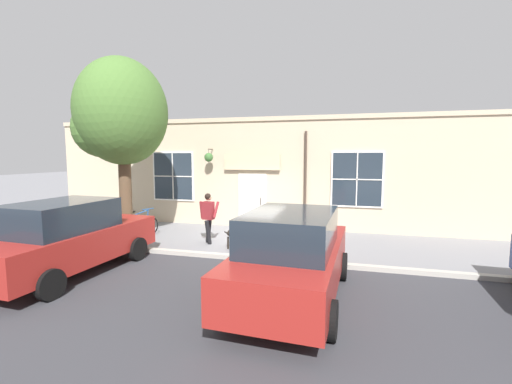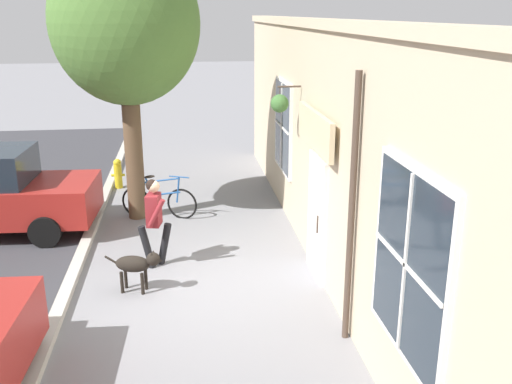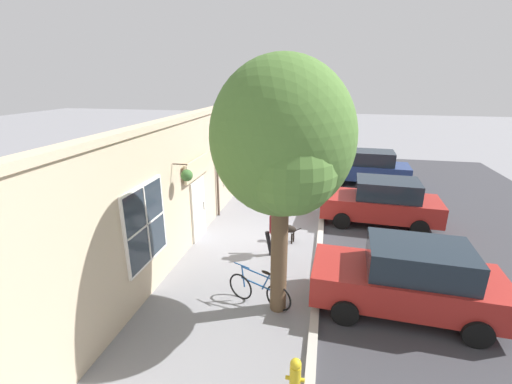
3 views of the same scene
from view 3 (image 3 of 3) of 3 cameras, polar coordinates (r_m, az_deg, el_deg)
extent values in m
plane|color=gray|center=(12.02, 0.92, -7.85)|extent=(90.00, 90.00, 0.00)
cube|color=#B2ADA3|center=(11.82, 10.58, -8.34)|extent=(0.20, 28.00, 0.12)
cube|color=#38383D|center=(12.84, 33.75, -9.39)|extent=(10.00, 28.00, 0.01)
cube|color=#C6B293|center=(11.90, -10.22, 2.20)|extent=(0.30, 18.00, 4.10)
cube|color=#C6B293|center=(11.50, -10.83, 12.45)|extent=(0.42, 18.00, 0.16)
cube|color=white|center=(11.92, -9.66, -2.82)|extent=(0.10, 1.10, 2.10)
cube|color=#232D38|center=(11.93, -9.51, -3.06)|extent=(0.03, 0.90, 1.90)
cylinder|color=#47382D|center=(12.20, -8.68, -2.27)|extent=(0.03, 0.03, 0.30)
cube|color=beige|center=(11.43, -9.60, 4.16)|extent=(0.08, 2.20, 0.60)
cylinder|color=#47382D|center=(13.49, -6.47, 3.42)|extent=(0.09, 0.09, 3.69)
cylinder|color=#47382D|center=(9.80, -12.54, 4.53)|extent=(0.44, 0.04, 0.04)
cylinder|color=#47382D|center=(9.77, -11.50, 3.47)|extent=(0.01, 0.01, 0.34)
cone|color=#2D2823|center=(9.83, -11.42, 2.23)|extent=(0.32, 0.32, 0.18)
sphere|color=#3D6B33|center=(9.81, -11.45, 2.74)|extent=(0.34, 0.34, 0.34)
cube|color=white|center=(8.77, -17.98, -5.18)|extent=(0.08, 1.82, 2.02)
cube|color=#232D38|center=(8.76, -17.81, -5.20)|extent=(0.03, 1.70, 1.90)
cube|color=white|center=(8.75, -17.69, -5.21)|extent=(0.04, 0.04, 1.90)
cube|color=white|center=(8.75, -17.69, -5.21)|extent=(0.04, 1.70, 0.04)
cube|color=white|center=(15.18, -4.55, 5.59)|extent=(0.08, 1.82, 2.02)
cube|color=#232D38|center=(15.17, -4.44, 5.59)|extent=(0.03, 1.70, 1.90)
cube|color=white|center=(15.17, -4.37, 5.59)|extent=(0.04, 0.04, 1.90)
cube|color=white|center=(15.17, -4.37, 5.59)|extent=(0.04, 1.70, 0.04)
cylinder|color=black|center=(10.88, 2.21, -8.54)|extent=(0.31, 0.18, 0.79)
cylinder|color=black|center=(10.94, 3.91, -8.43)|extent=(0.31, 0.18, 0.79)
cube|color=maroon|center=(10.62, 3.12, -5.25)|extent=(0.28, 0.37, 0.57)
sphere|color=tan|center=(10.46, 3.06, -3.08)|extent=(0.21, 0.21, 0.21)
sphere|color=black|center=(10.44, 3.22, -3.00)|extent=(0.20, 0.20, 0.20)
cylinder|color=maroon|center=(10.41, 2.91, -5.74)|extent=(0.17, 0.11, 0.57)
cylinder|color=maroon|center=(10.84, 3.03, -4.60)|extent=(0.34, 0.14, 0.52)
ellipsoid|color=black|center=(11.68, 5.38, -6.10)|extent=(0.63, 0.43, 0.26)
cylinder|color=black|center=(11.79, 4.40, -7.44)|extent=(0.06, 0.06, 0.37)
cylinder|color=black|center=(11.94, 4.72, -7.10)|extent=(0.06, 0.06, 0.37)
cylinder|color=black|center=(11.68, 5.97, -7.75)|extent=(0.06, 0.06, 0.37)
cylinder|color=black|center=(11.83, 6.28, -7.41)|extent=(0.06, 0.06, 0.37)
sphere|color=black|center=(11.76, 3.82, -5.33)|extent=(0.22, 0.22, 0.22)
cone|color=black|center=(11.81, 3.33, -5.33)|extent=(0.12, 0.11, 0.09)
cone|color=black|center=(11.67, 3.78, -4.97)|extent=(0.06, 0.06, 0.07)
cone|color=black|center=(11.76, 3.97, -4.80)|extent=(0.06, 0.06, 0.07)
cylinder|color=black|center=(11.55, 7.09, -6.19)|extent=(0.21, 0.09, 0.14)
cylinder|color=brown|center=(8.00, 3.88, -9.79)|extent=(0.39, 0.39, 3.11)
ellipsoid|color=#4C7533|center=(7.14, 4.34, 8.99)|extent=(3.02, 2.72, 3.32)
sphere|color=#4C7533|center=(6.70, 5.99, 3.68)|extent=(1.80, 1.80, 1.80)
torus|color=black|center=(8.97, -2.59, -15.47)|extent=(0.66, 0.32, 0.70)
torus|color=black|center=(8.59, 3.77, -17.18)|extent=(0.66, 0.32, 0.70)
cylinder|color=#1E4C8C|center=(8.65, 0.51, -15.25)|extent=(0.96, 0.29, 0.19)
cylinder|color=#1E4C8C|center=(8.51, 1.65, -14.76)|extent=(0.23, 0.09, 0.47)
cylinder|color=#1E4C8C|center=(8.50, 0.21, -13.37)|extent=(0.81, 0.24, 0.16)
cylinder|color=#1E4C8C|center=(8.76, -2.16, -13.87)|extent=(0.11, 0.06, 0.58)
cylinder|color=#1E4C8C|center=(8.62, -2.40, -12.12)|extent=(0.43, 0.21, 0.03)
ellipsoid|color=black|center=(8.37, 1.67, -13.28)|extent=(0.26, 0.16, 0.10)
cube|color=maroon|center=(9.08, 23.56, -14.02)|extent=(4.38, 1.98, 0.76)
cube|color=#1E2833|center=(8.77, 25.57, -10.07)|extent=(2.31, 1.66, 0.68)
cylinder|color=black|center=(8.42, 14.59, -18.86)|extent=(0.63, 0.21, 0.62)
cylinder|color=black|center=(9.89, 14.76, -12.74)|extent=(0.63, 0.21, 0.62)
cylinder|color=black|center=(8.92, 32.97, -19.23)|extent=(0.63, 0.21, 0.62)
cylinder|color=black|center=(10.32, 30.11, -13.43)|extent=(0.63, 0.21, 0.62)
cube|color=maroon|center=(13.83, 19.82, -2.25)|extent=(4.38, 1.98, 0.76)
cube|color=#1E2833|center=(13.63, 21.04, 0.52)|extent=(2.31, 1.66, 0.68)
cylinder|color=black|center=(13.07, 14.09, -4.67)|extent=(0.63, 0.21, 0.62)
cylinder|color=black|center=(14.71, 14.25, -2.04)|extent=(0.63, 0.21, 0.62)
cylinder|color=black|center=(13.36, 25.61, -5.51)|extent=(0.63, 0.21, 0.62)
cylinder|color=black|center=(14.97, 24.49, -2.83)|extent=(0.63, 0.21, 0.62)
cube|color=navy|center=(18.88, 17.76, 3.41)|extent=(4.38, 1.98, 0.76)
cube|color=#1E2833|center=(18.73, 18.63, 5.47)|extent=(2.31, 1.66, 0.68)
cylinder|color=black|center=(18.10, 13.54, 1.90)|extent=(0.63, 0.21, 0.62)
cylinder|color=black|center=(19.79, 13.71, 3.30)|extent=(0.63, 0.21, 0.62)
cylinder|color=black|center=(18.26, 21.91, 1.20)|extent=(0.63, 0.21, 0.62)
cylinder|color=black|center=(19.95, 21.38, 2.66)|extent=(0.63, 0.21, 0.62)
cylinder|color=gold|center=(6.87, 6.52, -28.71)|extent=(0.20, 0.20, 0.62)
sphere|color=gold|center=(6.61, 6.65, -26.60)|extent=(0.20, 0.20, 0.20)
cylinder|color=gold|center=(6.85, 7.67, -28.63)|extent=(0.10, 0.07, 0.07)
cylinder|color=gold|center=(6.86, 5.40, -28.44)|extent=(0.10, 0.07, 0.07)
camera|label=1|loc=(16.46, 43.05, 4.66)|focal=24.00mm
camera|label=2|loc=(19.29, 6.12, 15.57)|focal=40.00mm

